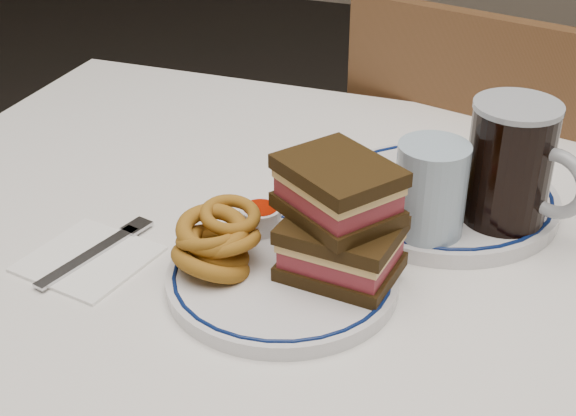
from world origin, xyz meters
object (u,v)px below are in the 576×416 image
(chair_far, at_px, (473,213))
(main_plate, at_px, (282,277))
(reuben_sandwich, at_px, (340,219))
(beer_mug, at_px, (511,170))
(far_plate, at_px, (441,197))

(chair_far, distance_m, main_plate, 0.74)
(reuben_sandwich, bearing_deg, beer_mug, 46.11)
(main_plate, xyz_separation_m, beer_mug, (0.22, 0.20, 0.08))
(main_plate, bearing_deg, reuben_sandwich, 27.57)
(main_plate, xyz_separation_m, reuben_sandwich, (0.05, 0.03, 0.07))
(chair_far, bearing_deg, main_plate, -101.51)
(main_plate, relative_size, reuben_sandwich, 1.66)
(far_plate, bearing_deg, main_plate, -119.15)
(chair_far, xyz_separation_m, main_plate, (-0.14, -0.67, 0.26))
(chair_far, height_order, beer_mug, beer_mug)
(chair_far, distance_m, reuben_sandwich, 0.73)
(main_plate, bearing_deg, chair_far, 78.49)
(main_plate, height_order, beer_mug, beer_mug)
(main_plate, relative_size, far_plate, 0.86)
(chair_far, height_order, far_plate, chair_far)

